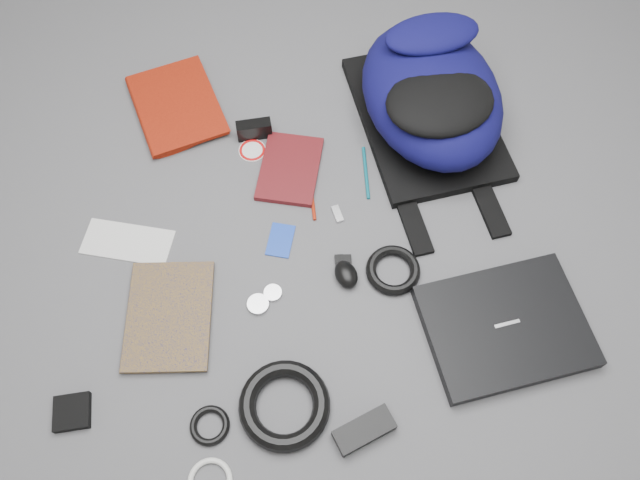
{
  "coord_description": "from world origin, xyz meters",
  "views": [
    {
      "loc": [
        -0.1,
        -0.7,
        1.37
      ],
      "look_at": [
        0.0,
        0.0,
        0.02
      ],
      "focal_mm": 35.0,
      "sensor_mm": 36.0,
      "label": 1
    }
  ],
  "objects": [
    {
      "name": "power_brick",
      "position": [
        0.03,
        -0.46,
        0.02
      ],
      "size": [
        0.14,
        0.09,
        0.03
      ],
      "primitive_type": "cube",
      "rotation": [
        0.0,
        0.0,
        0.33
      ],
      "color": "black",
      "rests_on": "ground"
    },
    {
      "name": "usb_silver",
      "position": [
        0.06,
        0.07,
        0.0
      ],
      "size": [
        0.03,
        0.05,
        0.01
      ],
      "primitive_type": "cube",
      "rotation": [
        0.0,
        0.0,
        0.17
      ],
      "color": "silver",
      "rests_on": "ground"
    },
    {
      "name": "id_badge",
      "position": [
        -0.1,
        0.02,
        0.0
      ],
      "size": [
        0.09,
        0.11,
        0.0
      ],
      "primitive_type": "cube",
      "rotation": [
        0.0,
        0.0,
        -0.32
      ],
      "color": "#183DB8",
      "rests_on": "ground"
    },
    {
      "name": "pen_teal",
      "position": [
        0.15,
        0.19,
        0.0
      ],
      "size": [
        0.02,
        0.16,
        0.01
      ],
      "primitive_type": "cylinder",
      "rotation": [
        1.57,
        0.0,
        -0.09
      ],
      "color": "#0B5A68",
      "rests_on": "ground"
    },
    {
      "name": "envelope",
      "position": [
        -0.47,
        0.07,
        0.0
      ],
      "size": [
        0.24,
        0.16,
        0.0
      ],
      "primitive_type": "cube",
      "rotation": [
        0.0,
        0.0,
        -0.32
      ],
      "color": "silver",
      "rests_on": "ground"
    },
    {
      "name": "sticker_disc",
      "position": [
        -0.14,
        0.3,
        0.0
      ],
      "size": [
        0.08,
        0.08,
        0.0
      ],
      "primitive_type": "cylinder",
      "rotation": [
        0.0,
        0.0,
        -0.14
      ],
      "color": "white",
      "rests_on": "ground"
    },
    {
      "name": "backpack",
      "position": [
        0.34,
        0.34,
        0.11
      ],
      "size": [
        0.42,
        0.57,
        0.23
      ],
      "primitive_type": null,
      "rotation": [
        0.0,
        0.0,
        0.1
      ],
      "color": "#080834",
      "rests_on": "ground"
    },
    {
      "name": "earbud_coil",
      "position": [
        -0.3,
        -0.4,
        0.01
      ],
      "size": [
        0.1,
        0.1,
        0.02
      ],
      "primitive_type": "torus",
      "rotation": [
        0.0,
        0.0,
        -0.2
      ],
      "color": "black",
      "rests_on": "ground"
    },
    {
      "name": "comic_book",
      "position": [
        -0.47,
        -0.13,
        0.01
      ],
      "size": [
        0.23,
        0.29,
        0.02
      ],
      "primitive_type": "imported",
      "rotation": [
        0.0,
        0.0,
        -0.13
      ],
      "color": "#A77B0B",
      "rests_on": "ground"
    },
    {
      "name": "power_cord_coil",
      "position": [
        -0.13,
        -0.39,
        0.02
      ],
      "size": [
        0.23,
        0.23,
        0.04
      ],
      "primitive_type": "torus",
      "rotation": [
        0.0,
        0.0,
        0.19
      ],
      "color": "black",
      "rests_on": "ground"
    },
    {
      "name": "laptop",
      "position": [
        0.39,
        -0.28,
        0.02
      ],
      "size": [
        0.39,
        0.31,
        0.04
      ],
      "primitive_type": "cube",
      "rotation": [
        0.0,
        0.0,
        0.1
      ],
      "color": "black",
      "rests_on": "ground"
    },
    {
      "name": "key_fob",
      "position": [
        0.06,
        -0.06,
        0.01
      ],
      "size": [
        0.03,
        0.04,
        0.01
      ],
      "primitive_type": "cube",
      "rotation": [
        0.0,
        0.0,
        -0.13
      ],
      "color": "black",
      "rests_on": "ground"
    },
    {
      "name": "cable_coil",
      "position": [
        0.16,
        -0.1,
        0.01
      ],
      "size": [
        0.17,
        0.17,
        0.03
      ],
      "primitive_type": "torus",
      "rotation": [
        0.0,
        0.0,
        0.43
      ],
      "color": "black",
      "rests_on": "ground"
    },
    {
      "name": "dvd_case",
      "position": [
        -0.05,
        0.23,
        0.01
      ],
      "size": [
        0.2,
        0.25,
        0.02
      ],
      "primitive_type": "cube",
      "rotation": [
        0.0,
        0.0,
        -0.3
      ],
      "color": "#430D0F",
      "rests_on": "ground"
    },
    {
      "name": "ground",
      "position": [
        0.0,
        0.0,
        0.0
      ],
      "size": [
        4.0,
        4.0,
        0.0
      ],
      "primitive_type": "plane",
      "color": "#4F4F51",
      "rests_on": "ground"
    },
    {
      "name": "pouch",
      "position": [
        -0.59,
        -0.33,
        0.01
      ],
      "size": [
        0.08,
        0.08,
        0.02
      ],
      "primitive_type": "cube",
      "rotation": [
        0.0,
        0.0,
        0.01
      ],
      "color": "black",
      "rests_on": "ground"
    },
    {
      "name": "compact_camera",
      "position": [
        -0.13,
        0.35,
        0.03
      ],
      "size": [
        0.09,
        0.04,
        0.05
      ],
      "primitive_type": "cube",
      "rotation": [
        0.0,
        0.0,
        0.03
      ],
      "color": "black",
      "rests_on": "ground"
    },
    {
      "name": "headphone_right",
      "position": [
        -0.13,
        -0.12,
        0.01
      ],
      "size": [
        0.04,
        0.04,
        0.01
      ],
      "primitive_type": "cylinder",
      "rotation": [
        0.0,
        0.0,
        0.01
      ],
      "color": "silver",
      "rests_on": "ground"
    },
    {
      "name": "textbook_red",
      "position": [
        -0.44,
        0.45,
        0.02
      ],
      "size": [
        0.28,
        0.34,
        0.03
      ],
      "primitive_type": "imported",
      "rotation": [
        0.0,
        0.0,
        0.25
      ],
      "color": "maroon",
      "rests_on": "ground"
    },
    {
      "name": "usb_black",
      "position": [
        0.04,
        -0.07,
        0.01
      ],
      "size": [
        0.03,
        0.06,
        0.01
      ],
      "primitive_type": "cube",
      "rotation": [
        0.0,
        0.0,
        -0.07
      ],
      "color": "black",
      "rests_on": "ground"
    },
    {
      "name": "pen_red",
      "position": [
        -0.0,
        0.14,
        0.0
      ],
      "size": [
        0.02,
        0.16,
        0.01
      ],
      "primitive_type": "cylinder",
      "rotation": [
        1.57,
        0.0,
        -0.04
      ],
      "color": "#9D210C",
      "rests_on": "ground"
    },
    {
      "name": "mouse",
      "position": [
        0.05,
        -0.1,
        0.02
      ],
      "size": [
        0.07,
        0.08,
        0.04
      ],
      "primitive_type": "ellipsoid",
      "rotation": [
        0.0,
        0.0,
        0.23
      ],
      "color": "black",
      "rests_on": "ground"
    },
    {
      "name": "headphone_left",
      "position": [
        -0.17,
        -0.14,
        0.01
      ],
      "size": [
        0.05,
        0.05,
        0.01
      ],
      "primitive_type": "cylinder",
      "rotation": [
        0.0,
        0.0,
        0.07
      ],
      "color": "silver",
      "rests_on": "ground"
    }
  ]
}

